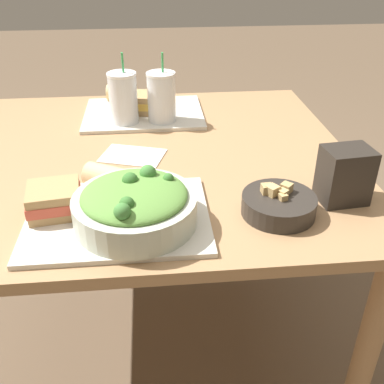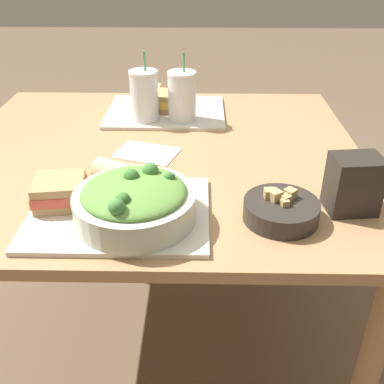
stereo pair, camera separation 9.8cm
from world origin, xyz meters
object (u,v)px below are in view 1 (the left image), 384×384
object	(u,v)px
salad_bowl	(135,204)
sandwich_far	(136,103)
napkin_folded	(133,156)
baguette_near	(110,178)
drink_cup_red	(162,99)
sandwich_near	(54,200)
soup_bowl	(279,204)
baguette_far	(123,93)
chip_bag	(345,175)
drink_cup_dark	(123,99)

from	to	relation	value
salad_bowl	sandwich_far	bearing A→B (deg)	90.46
sandwich_far	napkin_folded	size ratio (longest dim) A/B	0.67
baguette_near	drink_cup_red	world-z (taller)	drink_cup_red
napkin_folded	sandwich_near	bearing A→B (deg)	-119.47
soup_bowl	baguette_near	distance (m)	0.41
salad_bowl	sandwich_near	bearing A→B (deg)	161.95
baguette_near	baguette_far	world-z (taller)	same
chip_bag	napkin_folded	distance (m)	0.59
soup_bowl	baguette_near	size ratio (longest dim) A/B	1.28
baguette_near	sandwich_far	size ratio (longest dim) A/B	0.97
salad_bowl	soup_bowl	xyz separation A→B (m)	(0.33, 0.02, -0.03)
salad_bowl	baguette_near	size ratio (longest dim) A/B	2.02
drink_cup_red	sandwich_near	bearing A→B (deg)	-116.19
baguette_near	napkin_folded	size ratio (longest dim) A/B	0.65
salad_bowl	soup_bowl	distance (m)	0.33
salad_bowl	chip_bag	xyz separation A→B (m)	(0.49, 0.07, 0.01)
baguette_far	napkin_folded	distance (m)	0.45
drink_cup_dark	drink_cup_red	world-z (taller)	drink_cup_dark
baguette_far	drink_cup_red	xyz separation A→B (m)	(0.14, -0.21, 0.05)
drink_cup_red	chip_bag	xyz separation A→B (m)	(0.41, -0.53, -0.02)
baguette_near	sandwich_far	bearing A→B (deg)	23.21
sandwich_near	baguette_far	bearing A→B (deg)	72.26
sandwich_far	drink_cup_dark	xyz separation A→B (m)	(-0.04, -0.09, 0.04)
salad_bowl	drink_cup_dark	xyz separation A→B (m)	(-0.04, 0.59, 0.03)
napkin_folded	soup_bowl	bearing A→B (deg)	-44.51
salad_bowl	baguette_near	bearing A→B (deg)	113.07
salad_bowl	drink_cup_dark	distance (m)	0.60
salad_bowl	drink_cup_dark	bearing A→B (deg)	94.12
soup_bowl	napkin_folded	bearing A→B (deg)	135.49
salad_bowl	drink_cup_red	distance (m)	0.60
sandwich_far	chip_bag	bearing A→B (deg)	-43.10
soup_bowl	sandwich_near	size ratio (longest dim) A/B	1.28
baguette_far	napkin_folded	world-z (taller)	baguette_far
baguette_near	drink_cup_red	distance (m)	0.47
baguette_near	napkin_folded	bearing A→B (deg)	15.63
drink_cup_dark	chip_bag	world-z (taller)	drink_cup_dark
drink_cup_dark	baguette_near	bearing A→B (deg)	-92.87
salad_bowl	napkin_folded	bearing A→B (deg)	92.35
baguette_near	drink_cup_dark	xyz separation A→B (m)	(0.02, 0.44, 0.05)
baguette_far	drink_cup_dark	xyz separation A→B (m)	(0.01, -0.21, 0.05)
baguette_far	soup_bowl	bearing A→B (deg)	-144.21
soup_bowl	sandwich_near	distance (m)	0.51
soup_bowl	sandwich_near	bearing A→B (deg)	175.74
salad_bowl	baguette_near	distance (m)	0.17
sandwich_near	drink_cup_dark	size ratio (longest dim) A/B	0.58
baguette_near	chip_bag	bearing A→B (deg)	-69.28
salad_bowl	sandwich_near	xyz separation A→B (m)	(-0.18, 0.06, -0.01)
drink_cup_red	baguette_near	bearing A→B (deg)	-108.29
salad_bowl	napkin_folded	distance (m)	0.36
salad_bowl	baguette_far	xyz separation A→B (m)	(-0.06, 0.80, -0.02)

